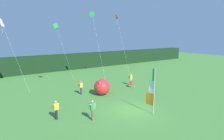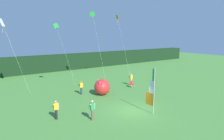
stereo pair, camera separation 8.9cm
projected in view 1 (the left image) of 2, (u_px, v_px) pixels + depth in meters
The scene contains 13 objects.
ground_plane at pixel (133, 111), 19.23m from camera, with size 120.00×120.00×0.00m, color #478438.
distant_treeline at pixel (47, 64), 39.33m from camera, with size 80.00×2.40×3.22m, color black.
banner_flag at pixel (152, 92), 18.19m from camera, with size 0.06×1.03×4.31m.
person_near_banner at pixel (131, 79), 28.69m from camera, with size 0.55×0.48×1.73m.
person_mid_field at pixel (92, 110), 16.89m from camera, with size 0.55×0.48×1.76m.
person_far_left at pixel (81, 87), 24.30m from camera, with size 0.55×0.48×1.67m.
person_far_right at pixel (56, 109), 17.08m from camera, with size 0.55×0.48×1.67m.
inflatable_balloon at pixel (102, 87), 24.11m from camera, with size 1.92×1.92×1.92m.
folding_chair at pixel (131, 84), 27.61m from camera, with size 0.51×0.51×0.89m.
kite_green_delta_0 at pixel (92, 14), 29.51m from camera, with size 0.84×3.64×10.58m.
kite_white_diamond_1 at pixel (3, 26), 23.97m from camera, with size 2.46×3.10×9.11m.
kite_orange_diamond_2 at pixel (118, 23), 31.67m from camera, with size 1.24×2.60×10.26m.
kite_green_box_3 at pixel (56, 26), 25.13m from camera, with size 2.71×0.80×8.63m.
Camera 1 is at (-12.25, -13.70, 7.16)m, focal length 32.19 mm.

